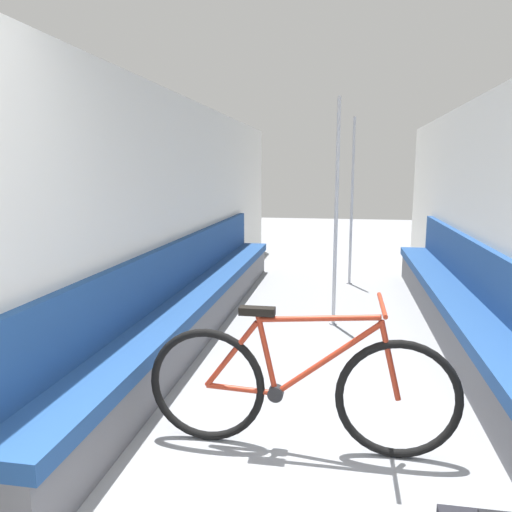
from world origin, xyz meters
The scene contains 7 objects.
wall_left centered at (-1.48, 3.43, 1.14)m, with size 0.10×10.06×2.29m, color silver.
wall_right centered at (1.48, 3.43, 1.14)m, with size 0.10×10.06×2.29m, color silver.
bench_seat_row_left centered at (-1.25, 3.39, 0.30)m, with size 0.42×5.95×0.91m.
bench_seat_row_right centered at (1.25, 3.39, 0.30)m, with size 0.42×5.95×0.91m.
bicycle centered at (-0.07, 1.45, 0.37)m, with size 1.76×0.46×0.88m.
grab_pole_near centered at (0.08, 3.83, 1.11)m, with size 0.08×0.08×2.27m.
grab_pole_far centered at (0.26, 5.74, 1.11)m, with size 0.08×0.08×2.27m.
Camera 1 is at (0.15, -1.18, 1.58)m, focal length 35.00 mm.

